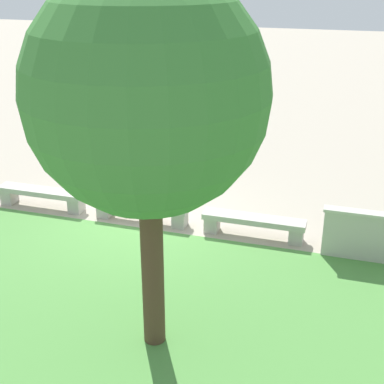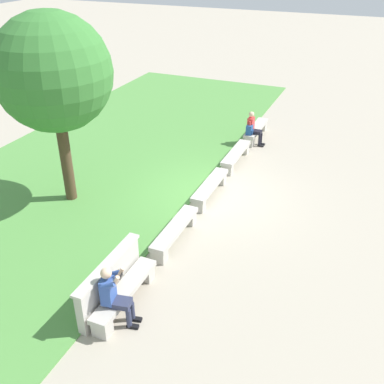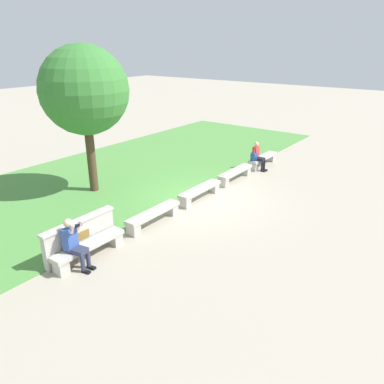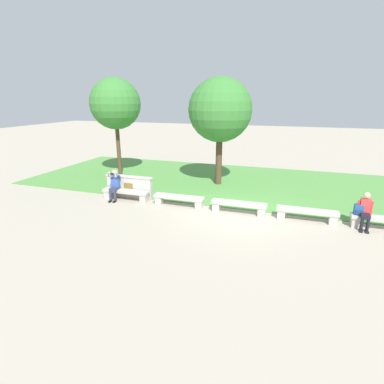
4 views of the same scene
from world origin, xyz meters
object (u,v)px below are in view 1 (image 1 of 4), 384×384
Objects in this scene: bench_mid at (141,208)px; bench_far at (42,195)px; bench_near at (254,223)px; bench_main at (380,240)px; tree_behind_wall at (147,96)px.

bench_mid is 2.49m from bench_far.
bench_far is (4.98, 0.00, 0.00)m from bench_near.
bench_main is 6.02m from tree_behind_wall.
bench_main and bench_far have the same top height.
bench_mid is at bearing -65.25° from tree_behind_wall.
bench_near is (2.49, 0.00, 0.00)m from bench_main.
bench_near is at bearing 180.00° from bench_far.
bench_mid is at bearing 180.00° from bench_far.
bench_far is 0.40× the size of tree_behind_wall.
tree_behind_wall is at bearing 49.01° from bench_main.
bench_far is at bearing 0.00° from bench_near.
bench_far is 6.59m from tree_behind_wall.
bench_near and bench_mid have the same top height.
bench_main is at bearing -130.99° from tree_behind_wall.
tree_behind_wall is (3.25, 3.74, 3.42)m from bench_main.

